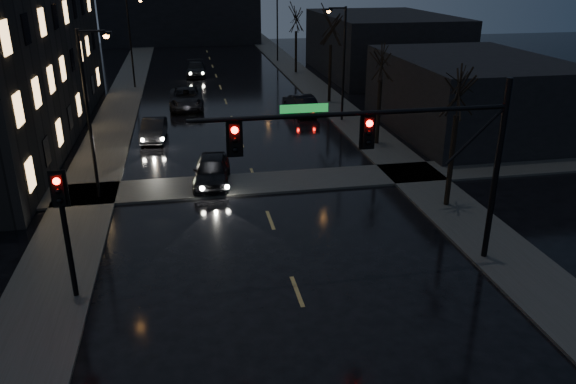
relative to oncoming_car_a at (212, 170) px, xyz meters
name	(u,v)px	position (x,y,z in m)	size (l,w,h in m)	color
sidewalk_left	(117,114)	(-6.24, 16.02, -0.70)	(3.00, 140.00, 0.12)	#2D2D2B
sidewalk_right	(333,105)	(10.76, 16.02, -0.70)	(3.00, 140.00, 0.12)	#2D2D2B
sidewalk_cross	(257,183)	(2.26, -0.48, -0.70)	(40.00, 3.00, 0.12)	#2D2D2B
commercial_right_near	(470,95)	(17.76, 7.02, 1.74)	(10.00, 14.00, 5.00)	black
commercial_right_far	(381,44)	(19.26, 29.02, 2.24)	(12.00, 18.00, 6.00)	black
far_block	(181,14)	(-0.74, 59.02, 3.24)	(22.00, 10.00, 8.00)	black
signal_mast	(402,143)	(6.11, -9.99, 4.11)	(11.11, 0.41, 7.00)	black
signal_pole_left	(64,218)	(-5.24, -9.99, 2.26)	(0.35, 0.41, 4.53)	black
tree_near	(461,74)	(10.66, -4.98, 5.46)	(3.52, 3.52, 8.08)	black
tree_mid_a	(382,51)	(10.66, 5.02, 5.07)	(3.30, 3.30, 7.58)	black
tree_mid_b	(331,20)	(10.66, 17.02, 5.85)	(3.74, 3.74, 8.59)	black
tree_far	(296,13)	(10.66, 31.02, 5.30)	(3.43, 3.43, 7.88)	black
streetlight_l_near	(92,102)	(-5.32, -0.98, 4.02)	(1.53, 0.28, 8.00)	black
streetlight_l_far	(132,35)	(-5.32, 26.02, 4.02)	(1.53, 0.28, 8.00)	black
streetlight_r_mid	(341,55)	(9.85, 11.02, 4.02)	(1.53, 0.28, 8.00)	black
streetlight_r_far	(275,20)	(9.85, 39.02, 4.02)	(1.53, 0.28, 8.00)	black
oncoming_car_a	(212,170)	(0.00, 0.00, 0.00)	(1.79, 4.44, 1.51)	black
oncoming_car_b	(154,130)	(-3.23, 8.76, -0.08)	(1.42, 4.08, 1.34)	black
oncoming_car_c	(186,98)	(-0.97, 17.36, 0.02)	(2.59, 5.62, 1.56)	black
oncoming_car_d	(196,69)	(0.25, 31.30, -0.04)	(2.01, 4.94, 1.43)	black
lead_car	(300,104)	(7.57, 13.88, 0.00)	(1.59, 4.57, 1.51)	black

